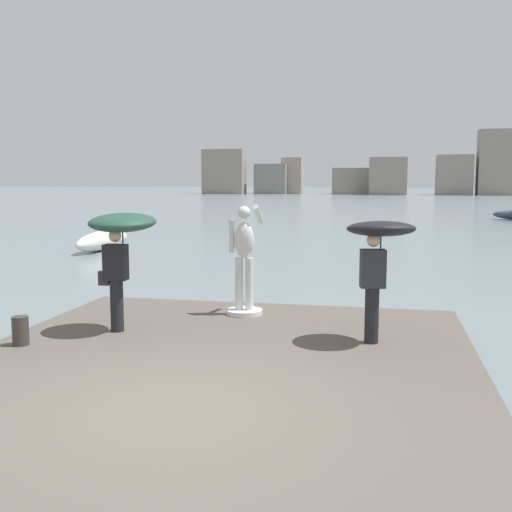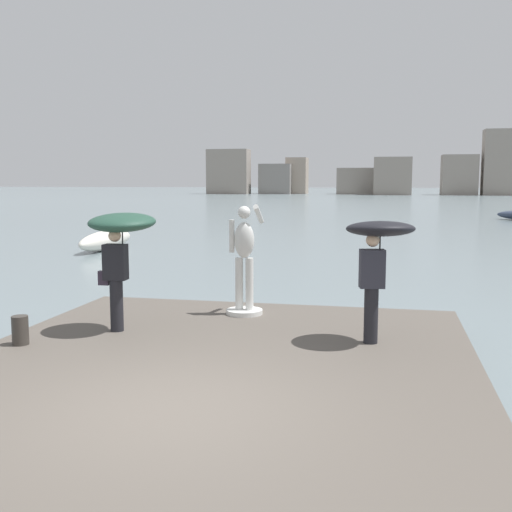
% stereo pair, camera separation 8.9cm
% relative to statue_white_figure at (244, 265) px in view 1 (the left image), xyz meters
% --- Properties ---
extents(ground_plane, '(400.00, 400.00, 0.00)m').
position_rel_statue_white_figure_xyz_m(ground_plane, '(0.27, 35.08, -1.35)').
color(ground_plane, slate).
extents(pier, '(7.40, 9.00, 0.40)m').
position_rel_statue_white_figure_xyz_m(pier, '(0.27, -3.41, -1.15)').
color(pier, '#564F47').
rests_on(pier, ground).
extents(statue_white_figure, '(0.69, 0.91, 2.10)m').
position_rel_statue_white_figure_xyz_m(statue_white_figure, '(0.00, 0.00, 0.00)').
color(statue_white_figure, silver).
rests_on(statue_white_figure, pier).
extents(onlooker_left, '(1.18, 1.20, 2.03)m').
position_rel_statue_white_figure_xyz_m(onlooker_left, '(-1.72, -1.71, 0.68)').
color(onlooker_left, black).
rests_on(onlooker_left, pier).
extents(onlooker_right, '(1.25, 1.26, 1.95)m').
position_rel_statue_white_figure_xyz_m(onlooker_right, '(2.50, -1.59, 0.60)').
color(onlooker_right, black).
rests_on(onlooker_right, pier).
extents(mooring_bollard, '(0.25, 0.25, 0.45)m').
position_rel_statue_white_figure_xyz_m(mooring_bollard, '(-2.91, -2.87, -0.72)').
color(mooring_bollard, '#38332D').
rests_on(mooring_bollard, pier).
extents(boat_far, '(1.00, 4.66, 0.82)m').
position_rel_statue_white_figure_xyz_m(boat_far, '(-9.05, 12.83, -0.94)').
color(boat_far, silver).
rests_on(boat_far, ground).
extents(distant_skyline, '(75.48, 12.38, 12.65)m').
position_rel_statue_white_figure_xyz_m(distant_skyline, '(1.68, 118.34, 2.75)').
color(distant_skyline, gray).
rests_on(distant_skyline, ground).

